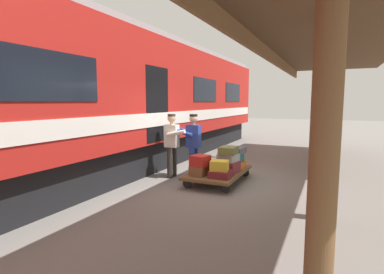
# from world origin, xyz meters

# --- Properties ---
(ground_plane) EXTENTS (60.00, 60.00, 0.00)m
(ground_plane) POSITION_xyz_m (0.00, 0.00, 0.00)
(ground_plane) COLOR slate
(platform_canopy) EXTENTS (3.20, 15.13, 3.56)m
(platform_canopy) POSITION_xyz_m (-2.20, -0.00, 3.25)
(platform_canopy) COLOR brown
(platform_canopy) RESTS_ON ground_plane
(train_car) EXTENTS (3.02, 19.16, 4.00)m
(train_car) POSITION_xyz_m (3.47, 0.00, 2.06)
(train_car) COLOR #B21E19
(train_car) RESTS_ON ground_plane
(luggage_cart) EXTENTS (1.20, 2.07, 0.28)m
(luggage_cart) POSITION_xyz_m (0.25, -0.09, 0.24)
(luggage_cart) COLOR brown
(luggage_cart) RESTS_ON ground_plane
(suitcase_maroon_trunk) EXTENTS (0.50, 0.55, 0.16)m
(suitcase_maroon_trunk) POSITION_xyz_m (-0.01, 0.48, 0.36)
(suitcase_maroon_trunk) COLOR maroon
(suitcase_maroon_trunk) RESTS_ON luggage_cart
(suitcase_orange_carryall) EXTENTS (0.47, 0.63, 0.17)m
(suitcase_orange_carryall) POSITION_xyz_m (-0.01, -0.66, 0.37)
(suitcase_orange_carryall) COLOR #CC6B23
(suitcase_orange_carryall) RESTS_ON luggage_cart
(suitcase_burgundy_valise) EXTENTS (0.50, 0.55, 0.27)m
(suitcase_burgundy_valise) POSITION_xyz_m (-0.01, -0.09, 0.42)
(suitcase_burgundy_valise) COLOR maroon
(suitcase_burgundy_valise) RESTS_ON luggage_cart
(suitcase_brown_leather) EXTENTS (0.41, 0.48, 0.22)m
(suitcase_brown_leather) POSITION_xyz_m (0.52, 0.48, 0.39)
(suitcase_brown_leather) COLOR brown
(suitcase_brown_leather) RESTS_ON luggage_cart
(suitcase_cream_canvas) EXTENTS (0.48, 0.50, 0.29)m
(suitcase_cream_canvas) POSITION_xyz_m (0.52, -0.09, 0.43)
(suitcase_cream_canvas) COLOR beige
(suitcase_cream_canvas) RESTS_ON luggage_cart
(suitcase_black_hardshell) EXTENTS (0.50, 0.58, 0.20)m
(suitcase_black_hardshell) POSITION_xyz_m (0.52, -0.66, 0.38)
(suitcase_black_hardshell) COLOR black
(suitcase_black_hardshell) RESTS_ON luggage_cart
(suitcase_teal_softside) EXTENTS (0.41, 0.56, 0.21)m
(suitcase_teal_softside) POSITION_xyz_m (-0.01, -0.68, 0.55)
(suitcase_teal_softside) COLOR #1E666B
(suitcase_teal_softside) RESTS_ON suitcase_orange_carryall
(suitcase_yellow_case) EXTENTS (0.47, 0.44, 0.23)m
(suitcase_yellow_case) POSITION_xyz_m (0.02, 0.49, 0.56)
(suitcase_yellow_case) COLOR gold
(suitcase_yellow_case) RESTS_ON suitcase_maroon_trunk
(suitcase_slate_roller) EXTENTS (0.40, 0.58, 0.16)m
(suitcase_slate_roller) POSITION_xyz_m (-0.04, -0.70, 0.74)
(suitcase_slate_roller) COLOR #4C515B
(suitcase_slate_roller) RESTS_ON suitcase_teal_softside
(suitcase_gray_aluminum) EXTENTS (0.49, 0.51, 0.18)m
(suitcase_gray_aluminum) POSITION_xyz_m (0.00, -0.10, 0.65)
(suitcase_gray_aluminum) COLOR #9EA0A5
(suitcase_gray_aluminum) RESTS_ON suitcase_burgundy_valise
(suitcase_red_plastic) EXTENTS (0.44, 0.47, 0.26)m
(suitcase_red_plastic) POSITION_xyz_m (0.51, 0.49, 0.63)
(suitcase_red_plastic) COLOR #AD231E
(suitcase_red_plastic) RESTS_ON suitcase_brown_leather
(suitcase_olive_duffel) EXTENTS (0.40, 0.51, 0.18)m
(suitcase_olive_duffel) POSITION_xyz_m (-0.01, -0.06, 0.83)
(suitcase_olive_duffel) COLOR brown
(suitcase_olive_duffel) RESTS_ON suitcase_gray_aluminum
(porter_in_overalls) EXTENTS (0.66, 0.42, 1.70)m
(porter_in_overalls) POSITION_xyz_m (1.02, -0.19, 0.93)
(porter_in_overalls) COLOR navy
(porter_in_overalls) RESTS_ON ground_plane
(porter_by_door) EXTENTS (0.67, 0.43, 1.70)m
(porter_by_door) POSITION_xyz_m (1.54, -0.02, 0.93)
(porter_by_door) COLOR #332D28
(porter_by_door) RESTS_ON ground_plane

